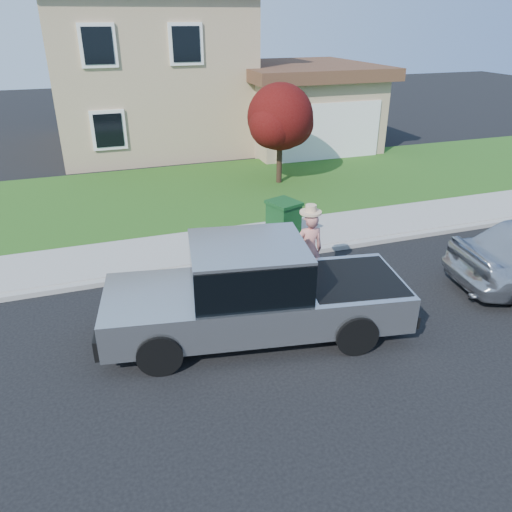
{
  "coord_description": "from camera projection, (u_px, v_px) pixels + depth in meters",
  "views": [
    {
      "loc": [
        -3.14,
        -7.7,
        5.56
      ],
      "look_at": [
        -0.2,
        0.85,
        1.2
      ],
      "focal_mm": 35.0,
      "sensor_mm": 36.0,
      "label": 1
    }
  ],
  "objects": [
    {
      "name": "ornamental_tree",
      "position": [
        281.0,
        120.0,
        17.21
      ],
      "size": [
        2.53,
        2.28,
        3.47
      ],
      "color": "black",
      "rests_on": "lawn"
    },
    {
      "name": "house",
      "position": [
        177.0,
        74.0,
        22.85
      ],
      "size": [
        14.0,
        11.3,
        6.85
      ],
      "color": "tan",
      "rests_on": "ground"
    },
    {
      "name": "ground",
      "position": [
        279.0,
        327.0,
        9.89
      ],
      "size": [
        80.0,
        80.0,
        0.0
      ],
      "primitive_type": "plane",
      "color": "black",
      "rests_on": "ground"
    },
    {
      "name": "lawn",
      "position": [
        217.0,
        191.0,
        17.4
      ],
      "size": [
        40.0,
        7.0,
        0.1
      ],
      "primitive_type": "cube",
      "color": "#234A15",
      "rests_on": "ground"
    },
    {
      "name": "trash_bin",
      "position": [
        283.0,
        221.0,
        13.02
      ],
      "size": [
        0.9,
        0.97,
        1.12
      ],
      "rotation": [
        0.0,
        0.0,
        0.33
      ],
      "color": "#103E17",
      "rests_on": "sidewalk"
    },
    {
      "name": "woman",
      "position": [
        309.0,
        249.0,
        11.01
      ],
      "size": [
        0.68,
        0.48,
        1.95
      ],
      "rotation": [
        0.0,
        0.0,
        3.06
      ],
      "color": "tan",
      "rests_on": "ground"
    },
    {
      "name": "sidewalk",
      "position": [
        260.0,
        239.0,
        13.56
      ],
      "size": [
        40.0,
        2.0,
        0.15
      ],
      "primitive_type": "cube",
      "color": "gray",
      "rests_on": "ground"
    },
    {
      "name": "curb",
      "position": [
        274.0,
        257.0,
        12.63
      ],
      "size": [
        40.0,
        0.2,
        0.12
      ],
      "primitive_type": "cube",
      "color": "gray",
      "rests_on": "ground"
    },
    {
      "name": "pickup_truck",
      "position": [
        255.0,
        293.0,
        9.33
      ],
      "size": [
        6.0,
        2.86,
        1.89
      ],
      "rotation": [
        0.0,
        0.0,
        -0.17
      ],
      "color": "black",
      "rests_on": "ground"
    }
  ]
}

